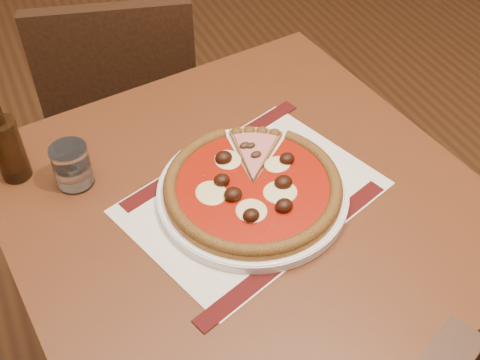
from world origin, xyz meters
The scene contains 8 objects.
table centered at (0.33, 0.08, 0.65)m, with size 0.88×0.88×0.75m.
chair_far centered at (0.29, 0.78, 0.48)m, with size 0.49×0.49×0.84m.
placemat centered at (0.35, 0.08, 0.75)m, with size 0.43×0.30×0.00m, color silver.
plate centered at (0.35, 0.08, 0.76)m, with size 0.34×0.34×0.02m, color white.
pizza centered at (0.35, 0.08, 0.78)m, with size 0.31×0.31×0.04m.
ham_slice centered at (0.41, 0.16, 0.78)m, with size 0.11×0.14×0.02m.
water_glass centered at (0.07, 0.25, 0.79)m, with size 0.07×0.07×0.08m, color white.
bottle centered at (-0.02, 0.32, 0.82)m, with size 0.05×0.05×0.18m.
Camera 1 is at (0.02, -0.57, 1.53)m, focal length 45.00 mm.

